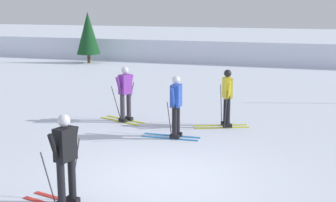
# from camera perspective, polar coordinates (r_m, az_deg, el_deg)

# --- Properties ---
(ground_plane) EXTENTS (120.00, 120.00, 0.00)m
(ground_plane) POSITION_cam_1_polar(r_m,az_deg,el_deg) (10.05, -0.30, -9.32)
(ground_plane) COLOR silver
(far_snow_ridge) EXTENTS (80.00, 6.17, 1.36)m
(far_snow_ridge) POSITION_cam_1_polar(r_m,az_deg,el_deg) (30.89, 11.88, 6.09)
(far_snow_ridge) COLOR silver
(far_snow_ridge) RESTS_ON ground
(skier_blue) EXTENTS (1.60, 1.00, 1.71)m
(skier_blue) POSITION_cam_1_polar(r_m,az_deg,el_deg) (12.73, 0.94, -0.48)
(skier_blue) COLOR #237AC6
(skier_blue) RESTS_ON ground
(skier_black) EXTENTS (1.64, 0.98, 1.71)m
(skier_black) POSITION_cam_1_polar(r_m,az_deg,el_deg) (8.66, -12.28, -6.69)
(skier_black) COLOR red
(skier_black) RESTS_ON ground
(skier_purple) EXTENTS (1.62, 0.96, 1.71)m
(skier_purple) POSITION_cam_1_polar(r_m,az_deg,el_deg) (14.56, -5.18, 1.04)
(skier_purple) COLOR gold
(skier_purple) RESTS_ON ground
(skier_yellow) EXTENTS (1.62, 0.96, 1.71)m
(skier_yellow) POSITION_cam_1_polar(r_m,az_deg,el_deg) (13.97, 7.09, 0.55)
(skier_yellow) COLOR gold
(skier_yellow) RESTS_ON ground
(conifer_far_left) EXTENTS (1.41, 1.41, 3.07)m
(conifer_far_left) POSITION_cam_1_polar(r_m,az_deg,el_deg) (29.10, -9.61, 8.06)
(conifer_far_left) COLOR #513823
(conifer_far_left) RESTS_ON ground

